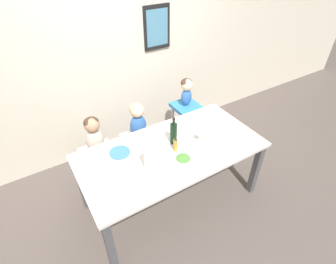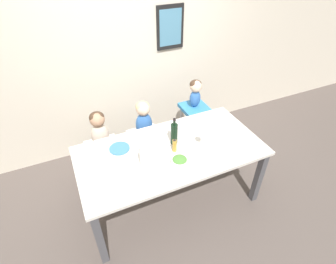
{
  "view_description": "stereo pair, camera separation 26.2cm",
  "coord_description": "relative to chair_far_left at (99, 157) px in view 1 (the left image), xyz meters",
  "views": [
    {
      "loc": [
        -1.09,
        -1.7,
        2.54
      ],
      "look_at": [
        0.0,
        0.07,
        0.95
      ],
      "focal_mm": 28.0,
      "sensor_mm": 36.0,
      "label": 1
    },
    {
      "loc": [
        -0.86,
        -1.82,
        2.54
      ],
      "look_at": [
        0.0,
        0.07,
        0.95
      ],
      "focal_mm": 28.0,
      "sensor_mm": 36.0,
      "label": 2
    }
  ],
  "objects": [
    {
      "name": "wall_back",
      "position": [
        0.59,
        0.6,
        0.96
      ],
      "size": [
        10.0,
        0.09,
        2.7
      ],
      "color": "beige",
      "rests_on": "ground_plane"
    },
    {
      "name": "dinner_plate_back_left",
      "position": [
        0.11,
        -0.47,
        0.38
      ],
      "size": [
        0.21,
        0.21,
        0.01
      ],
      "color": "teal",
      "rests_on": "dining_table"
    },
    {
      "name": "ground_plane",
      "position": [
        0.59,
        -0.7,
        -0.39
      ],
      "size": [
        14.0,
        14.0,
        0.0
      ],
      "primitive_type": "plane",
      "color": "#564C47"
    },
    {
      "name": "person_baby_right",
      "position": [
        1.26,
        0.0,
        0.56
      ],
      "size": [
        0.15,
        0.16,
        0.37
      ],
      "color": "#3366B2",
      "rests_on": "chair_right_highchair"
    },
    {
      "name": "chair_far_left",
      "position": [
        0.0,
        0.0,
        0.0
      ],
      "size": [
        0.39,
        0.39,
        0.46
      ],
      "color": "silver",
      "rests_on": "ground_plane"
    },
    {
      "name": "dinner_plate_front_left",
      "position": [
        0.04,
        -0.88,
        0.38
      ],
      "size": [
        0.21,
        0.21,
        0.01
      ],
      "color": "silver",
      "rests_on": "dining_table"
    },
    {
      "name": "wine_bottle",
      "position": [
        0.66,
        -0.62,
        0.5
      ],
      "size": [
        0.07,
        0.07,
        0.31
      ],
      "color": "black",
      "rests_on": "dining_table"
    },
    {
      "name": "person_child_center",
      "position": [
        0.55,
        0.0,
        0.34
      ],
      "size": [
        0.21,
        0.18,
        0.49
      ],
      "color": "#3366B2",
      "rests_on": "chair_far_center"
    },
    {
      "name": "salad_bowl_large",
      "position": [
        0.58,
        -0.93,
        0.42
      ],
      "size": [
        0.16,
        0.16,
        0.08
      ],
      "color": "white",
      "rests_on": "dining_table"
    },
    {
      "name": "paper_towel_roll",
      "position": [
        0.27,
        -0.81,
        0.5
      ],
      "size": [
        0.11,
        0.11,
        0.25
      ],
      "color": "white",
      "rests_on": "dining_table"
    },
    {
      "name": "chair_far_center",
      "position": [
        0.55,
        0.0,
        0.0
      ],
      "size": [
        0.39,
        0.39,
        0.46
      ],
      "color": "silver",
      "rests_on": "ground_plane"
    },
    {
      "name": "person_child_left",
      "position": [
        -0.0,
        0.0,
        0.34
      ],
      "size": [
        0.21,
        0.18,
        0.49
      ],
      "color": "beige",
      "rests_on": "chair_far_left"
    },
    {
      "name": "chair_right_highchair",
      "position": [
        1.26,
        0.0,
        0.17
      ],
      "size": [
        0.33,
        0.33,
        0.72
      ],
      "color": "silver",
      "rests_on": "ground_plane"
    },
    {
      "name": "wine_glass_near",
      "position": [
        0.91,
        -0.75,
        0.5
      ],
      "size": [
        0.07,
        0.07,
        0.17
      ],
      "color": "white",
      "rests_on": "dining_table"
    },
    {
      "name": "condiment_bottle_hot_sauce",
      "position": [
        0.61,
        -0.73,
        0.45
      ],
      "size": [
        0.04,
        0.04,
        0.16
      ],
      "color": "#BC8E33",
      "rests_on": "dining_table"
    },
    {
      "name": "dining_table",
      "position": [
        0.59,
        -0.7,
        0.29
      ],
      "size": [
        1.9,
        0.95,
        0.77
      ],
      "color": "silver",
      "rests_on": "ground_plane"
    }
  ]
}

